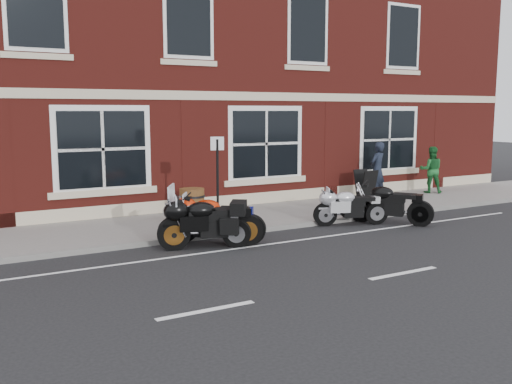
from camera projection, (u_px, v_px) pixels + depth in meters
ground at (310, 241)px, 13.11m from camera, size 80.00×80.00×0.00m
sidewalk at (247, 218)px, 15.68m from camera, size 30.00×3.00×0.12m
kerb at (277, 228)px, 14.32m from camera, size 30.00×0.16×0.12m
pub_building at (150, 29)px, 21.28m from camera, size 24.00×12.00×12.00m
moto_touring_silver at (202, 221)px, 12.57m from camera, size 1.73×1.38×1.37m
moto_sport_red at (216, 218)px, 12.92m from camera, size 1.83×1.48×1.00m
moto_sport_black at (208, 221)px, 12.38m from camera, size 2.28×0.76×1.05m
moto_sport_silver at (349, 206)px, 14.87m from camera, size 1.93×0.81×0.91m
moto_naked_black at (389, 202)px, 15.04m from camera, size 1.44×1.88×1.00m
pedestrian_left at (377, 169)px, 18.99m from camera, size 0.77×0.61×1.83m
pedestrian_right at (431, 170)px, 19.87m from camera, size 1.00×0.96×1.62m
a_board_sign at (366, 185)px, 18.41m from camera, size 0.61×0.42×0.97m
barrel_planter at (192, 203)px, 15.36m from camera, size 0.70×0.70×0.78m
parking_sign at (218, 177)px, 13.52m from camera, size 0.31×0.11×2.25m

